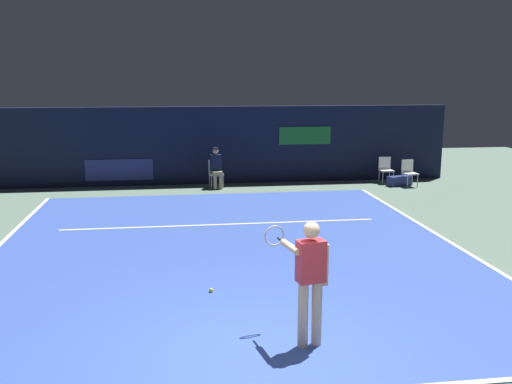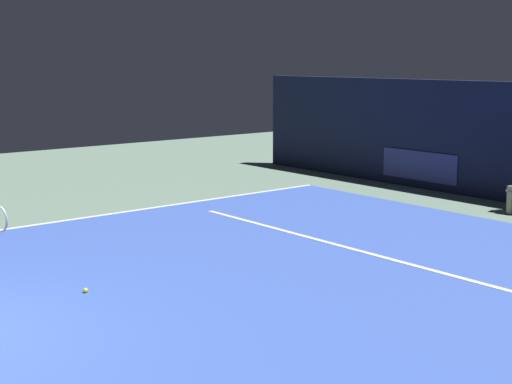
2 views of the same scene
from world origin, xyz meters
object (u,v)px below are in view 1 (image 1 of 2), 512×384
Objects in this scene: tennis_player at (309,276)px; line_judge_on_chair at (216,167)px; tennis_ball at (211,290)px; equipment_bag at (400,181)px; courtside_chair_near at (386,168)px; courtside_chair_far at (409,171)px.

tennis_player is 11.33m from line_judge_on_chair.
equipment_bag is (6.83, 8.80, 0.11)m from tennis_ball.
tennis_ball is (-1.18, 2.10, -0.94)m from tennis_player.
tennis_ball is (-6.53, -9.32, -0.46)m from courtside_chair_near.
courtside_chair_near reaches higher than tennis_ball.
tennis_player is 1.31× the size of line_judge_on_chair.
line_judge_on_chair reaches higher than tennis_ball.
courtside_chair_near is 0.69m from equipment_bag.
tennis_ball is at bearing 119.28° from tennis_player.
line_judge_on_chair is at bearing -178.96° from courtside_chair_near.
tennis_player is 12.31m from equipment_bag.
line_judge_on_chair is 6.13m from equipment_bag.
tennis_player is 12.63m from courtside_chair_near.
courtside_chair_far is (5.89, 10.73, -0.49)m from tennis_player.
line_judge_on_chair is at bearing 174.69° from courtside_chair_far.
courtside_chair_near is 11.39m from tennis_ball.
tennis_ball is 11.14m from equipment_bag.
courtside_chair_near is at bearing 1.04° from line_judge_on_chair.
courtside_chair_near is (5.79, 0.11, -0.18)m from line_judge_on_chair.
tennis_ball is (-7.07, -8.63, -0.46)m from courtside_chair_far.
line_judge_on_chair is at bearing 92.22° from tennis_player.
tennis_player reaches higher than equipment_bag.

